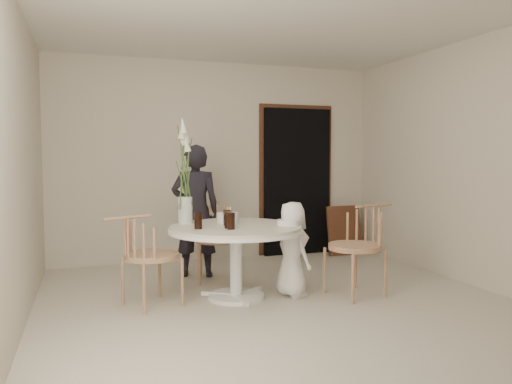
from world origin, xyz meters
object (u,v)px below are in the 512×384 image
object	(u,v)px
chair_right	(364,236)
chair_left	(140,248)
flower_vase	(185,179)
girl	(195,211)
birthday_cake	(228,218)
table	(236,237)
chair_far	(218,230)
boy	(292,249)

from	to	relation	value
chair_right	chair_left	world-z (taller)	chair_right
chair_left	flower_vase	distance (m)	0.86
girl	birthday_cake	distance (m)	0.83
table	chair_far	distance (m)	0.88
chair_right	flower_vase	size ratio (longest dim) A/B	0.85
chair_right	boy	world-z (taller)	boy
girl	table	bearing A→B (deg)	116.11
chair_right	chair_left	distance (m)	2.24
chair_far	birthday_cake	size ratio (longest dim) A/B	3.95
table	chair_left	bearing A→B (deg)	-178.66
table	boy	size ratio (longest dim) A/B	1.38
table	boy	distance (m)	0.59
chair_left	flower_vase	xyz separation A→B (m)	(0.49, 0.35, 0.61)
girl	flower_vase	bearing A→B (deg)	86.65
flower_vase	chair_far	bearing A→B (deg)	48.91
chair_left	table	bearing A→B (deg)	-111.74
table	flower_vase	bearing A→B (deg)	143.41
chair_left	girl	size ratio (longest dim) A/B	0.57
girl	chair_left	bearing A→B (deg)	71.42
boy	table	bearing A→B (deg)	69.24
chair_right	girl	world-z (taller)	girl
chair_far	boy	xyz separation A→B (m)	(0.52, -0.98, -0.09)
chair_far	chair_right	size ratio (longest dim) A/B	0.94
chair_left	girl	world-z (taller)	girl
boy	flower_vase	size ratio (longest dim) A/B	0.88
chair_far	flower_vase	distance (m)	0.96
chair_far	birthday_cake	world-z (taller)	birthday_cake
chair_far	chair_right	distance (m)	1.70
boy	birthday_cake	distance (m)	0.74
chair_left	birthday_cake	xyz separation A→B (m)	(0.91, 0.26, 0.21)
girl	flower_vase	world-z (taller)	flower_vase
chair_far	girl	distance (m)	0.35
boy	chair_far	bearing A→B (deg)	17.63
chair_right	girl	distance (m)	1.99
girl	birthday_cake	bearing A→B (deg)	117.52
table	girl	xyz separation A→B (m)	(-0.18, 1.06, 0.16)
girl	flower_vase	xyz separation A→B (m)	(-0.26, -0.73, 0.41)
table	chair_right	distance (m)	1.32
boy	flower_vase	xyz separation A→B (m)	(-1.00, 0.43, 0.70)
chair_right	flower_vase	xyz separation A→B (m)	(-1.74, 0.59, 0.58)
chair_far	chair_left	size ratio (longest dim) A/B	0.99
chair_left	boy	distance (m)	1.50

